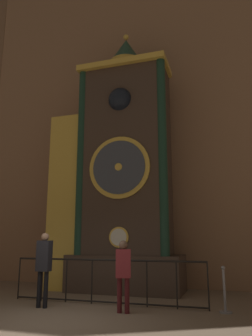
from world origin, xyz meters
TOP-DOWN VIEW (x-y plane):
  - ground_plane at (0.00, 0.00)m, footprint 28.00×28.00m
  - cathedral_back_wall at (-0.09, 5.54)m, footprint 24.00×0.32m
  - clock_tower at (-0.01, 4.18)m, footprint 4.44×1.84m
  - railing_fence at (0.45, 2.11)m, footprint 5.21×0.05m
  - visitor_near at (-0.85, 1.25)m, footprint 0.34×0.22m
  - visitor_far at (1.21, 1.30)m, footprint 0.39×0.31m
  - stanchion_post at (3.40, 2.02)m, footprint 0.28×0.28m

SIDE VIEW (x-z plane):
  - ground_plane at x=0.00m, z-range 0.00..0.00m
  - stanchion_post at x=3.40m, z-range -0.18..0.84m
  - railing_fence at x=0.45m, z-range 0.06..1.18m
  - visitor_far at x=1.21m, z-range 0.16..1.75m
  - visitor_near at x=-0.85m, z-range 0.18..1.95m
  - clock_tower at x=-0.01m, z-range -0.73..8.36m
  - cathedral_back_wall at x=-0.09m, z-range -0.01..15.84m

